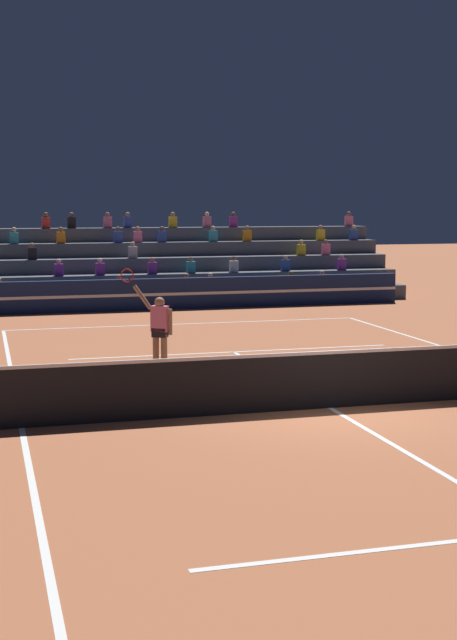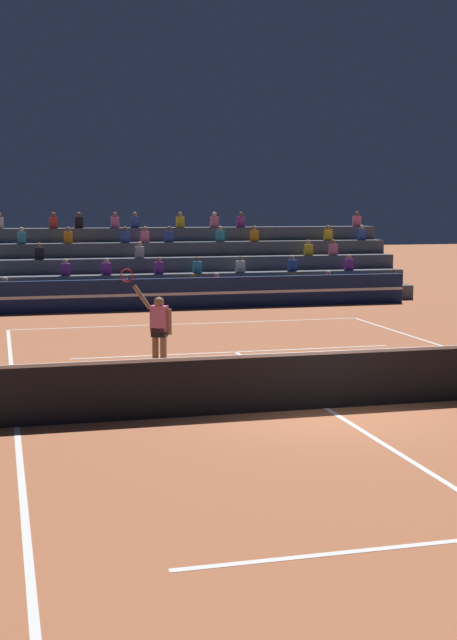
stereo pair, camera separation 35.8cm
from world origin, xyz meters
The scene contains 7 objects.
ground_plane centered at (0.00, 0.00, 0.00)m, with size 120.00×120.00×0.00m, color #AD603D.
court_lines centered at (0.00, 0.00, 0.00)m, with size 11.10×23.90×0.01m.
tennis_net centered at (0.00, 0.00, 0.54)m, with size 12.00×0.10×1.10m.
sponsor_banner_wall centered at (0.00, 15.86, 0.55)m, with size 18.00×0.26×1.10m.
bleacher_stand centered at (0.00, 19.67, 1.02)m, with size 19.83×4.75×3.38m.
tennis_player centered at (-2.40, 3.95, 0.98)m, with size 1.07×0.78×2.38m.
tennis_ball centered at (3.35, 1.71, 0.03)m, with size 0.07×0.07×0.07m, color #C6DB33.
Camera 2 is at (-5.70, -14.94, 3.71)m, focal length 50.00 mm.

